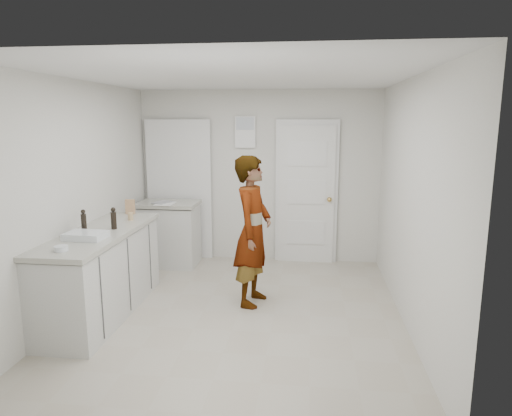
# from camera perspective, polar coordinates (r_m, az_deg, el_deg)

# --- Properties ---
(ground) EXTENTS (4.00, 4.00, 0.00)m
(ground) POSITION_cam_1_polar(r_m,az_deg,el_deg) (5.13, -2.19, -12.89)
(ground) COLOR #ACA390
(ground) RESTS_ON ground
(room_shell) EXTENTS (4.00, 4.00, 4.00)m
(room_shell) POSITION_cam_1_polar(r_m,az_deg,el_deg) (6.73, -1.14, 2.00)
(room_shell) COLOR beige
(room_shell) RESTS_ON ground
(main_counter) EXTENTS (0.64, 1.96, 0.93)m
(main_counter) POSITION_cam_1_polar(r_m,az_deg,el_deg) (5.22, -18.69, -8.06)
(main_counter) COLOR silver
(main_counter) RESTS_ON ground
(side_counter) EXTENTS (0.84, 0.61, 0.93)m
(side_counter) POSITION_cam_1_polar(r_m,az_deg,el_deg) (6.70, -10.76, -3.44)
(side_counter) COLOR silver
(side_counter) RESTS_ON ground
(person) EXTENTS (0.52, 0.68, 1.69)m
(person) POSITION_cam_1_polar(r_m,az_deg,el_deg) (5.12, -0.39, -2.90)
(person) COLOR silver
(person) RESTS_ON ground
(cake_mix_box) EXTENTS (0.12, 0.06, 0.18)m
(cake_mix_box) POSITION_cam_1_polar(r_m,az_deg,el_deg) (5.87, -15.46, 0.16)
(cake_mix_box) COLOR #AA7A55
(cake_mix_box) RESTS_ON main_counter
(spice_jar) EXTENTS (0.06, 0.06, 0.09)m
(spice_jar) POSITION_cam_1_polar(r_m,az_deg,el_deg) (5.50, -15.41, -1.03)
(spice_jar) COLOR tan
(spice_jar) RESTS_ON main_counter
(oil_cruet_a) EXTENTS (0.06, 0.06, 0.24)m
(oil_cruet_a) POSITION_cam_1_polar(r_m,az_deg,el_deg) (5.10, -17.37, -1.29)
(oil_cruet_a) COLOR black
(oil_cruet_a) RESTS_ON main_counter
(oil_cruet_b) EXTENTS (0.05, 0.05, 0.25)m
(oil_cruet_b) POSITION_cam_1_polar(r_m,az_deg,el_deg) (5.03, -20.73, -1.61)
(oil_cruet_b) COLOR black
(oil_cruet_b) RESTS_ON main_counter
(baking_dish) EXTENTS (0.39, 0.28, 0.07)m
(baking_dish) POSITION_cam_1_polar(r_m,az_deg,el_deg) (4.79, -20.51, -3.28)
(baking_dish) COLOR silver
(baking_dish) RESTS_ON main_counter
(egg_bowl) EXTENTS (0.12, 0.12, 0.05)m
(egg_bowl) POSITION_cam_1_polar(r_m,az_deg,el_deg) (4.44, -23.19, -4.67)
(egg_bowl) COLOR silver
(egg_bowl) RESTS_ON main_counter
(papers) EXTENTS (0.24, 0.31, 0.01)m
(papers) POSITION_cam_1_polar(r_m,az_deg,el_deg) (6.45, -11.28, 0.53)
(papers) COLOR white
(papers) RESTS_ON side_counter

